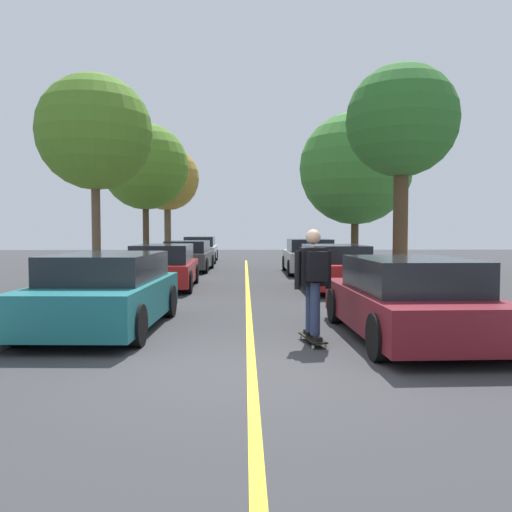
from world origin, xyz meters
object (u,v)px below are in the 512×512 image
(parked_car_right_near, at_px, (334,267))
(parked_car_right_nearest, at_px, (408,299))
(parked_car_right_far, at_px, (309,257))
(street_tree_right_nearest, at_px, (402,122))
(parked_car_left_near, at_px, (164,266))
(parked_car_left_farthest, at_px, (200,249))
(street_tree_left_far, at_px, (167,179))
(street_tree_left_nearest, at_px, (95,133))
(skateboarder, at_px, (314,277))
(street_tree_left_near, at_px, (145,167))
(parked_car_left_nearest, at_px, (106,292))
(skateboard, at_px, (313,338))
(street_tree_right_near, at_px, (355,169))
(fire_hydrant, at_px, (52,292))
(parked_car_left_far, at_px, (188,256))

(parked_car_right_near, bearing_deg, parked_car_right_nearest, -89.99)
(parked_car_right_far, bearing_deg, street_tree_right_nearest, -70.80)
(parked_car_right_near, height_order, parked_car_right_far, parked_car_right_far)
(parked_car_left_near, distance_m, street_tree_right_nearest, 8.25)
(parked_car_left_farthest, xyz_separation_m, street_tree_left_far, (-1.99, 1.42, 4.00))
(street_tree_left_nearest, height_order, street_tree_right_nearest, street_tree_right_nearest)
(parked_car_left_farthest, distance_m, skateboarder, 20.92)
(street_tree_left_near, bearing_deg, street_tree_left_nearest, -90.00)
(parked_car_left_nearest, bearing_deg, street_tree_left_nearest, 107.26)
(street_tree_left_nearest, bearing_deg, parked_car_right_far, 37.19)
(parked_car_left_farthest, height_order, skateboarder, skateboarder)
(parked_car_left_nearest, xyz_separation_m, street_tree_right_nearest, (7.06, 6.06, 4.24))
(parked_car_left_nearest, height_order, skateboard, parked_car_left_nearest)
(parked_car_right_near, height_order, street_tree_left_near, street_tree_left_near)
(street_tree_left_far, bearing_deg, parked_car_left_nearest, -84.51)
(street_tree_right_near, distance_m, fire_hydrant, 14.35)
(parked_car_right_nearest, height_order, parked_car_right_near, parked_car_right_near)
(street_tree_left_near, height_order, street_tree_right_near, street_tree_right_near)
(parked_car_left_near, distance_m, parked_car_right_far, 7.32)
(parked_car_left_near, height_order, street_tree_left_nearest, street_tree_left_nearest)
(parked_car_right_nearest, bearing_deg, street_tree_right_near, 81.48)
(skateboard, bearing_deg, parked_car_left_near, 114.20)
(parked_car_left_far, bearing_deg, street_tree_right_nearest, -45.24)
(parked_car_left_far, height_order, parked_car_right_nearest, parked_car_right_nearest)
(parked_car_left_farthest, xyz_separation_m, fire_hydrant, (-1.50, -17.81, -0.22))
(parked_car_right_far, bearing_deg, parked_car_left_far, 164.54)
(parked_car_left_nearest, relative_size, parked_car_right_far, 0.94)
(parked_car_left_near, bearing_deg, street_tree_right_near, 39.68)
(parked_car_right_nearest, xyz_separation_m, street_tree_left_nearest, (-7.06, 7.34, 4.00))
(parked_car_left_near, height_order, street_tree_right_near, street_tree_right_near)
(parked_car_left_nearest, distance_m, street_tree_right_near, 14.69)
(parked_car_right_near, xyz_separation_m, street_tree_right_nearest, (1.99, 0.18, 4.24))
(parked_car_left_far, bearing_deg, street_tree_left_near, 153.22)
(parked_car_right_far, bearing_deg, street_tree_left_near, 161.18)
(parked_car_left_nearest, distance_m, skateboarder, 3.75)
(parked_car_left_near, distance_m, skateboarder, 8.56)
(street_tree_left_far, bearing_deg, skateboarder, -76.02)
(parked_car_left_far, relative_size, skateboarder, 2.53)
(parked_car_left_far, xyz_separation_m, parked_car_right_near, (5.07, -7.30, 0.01))
(fire_hydrant, xyz_separation_m, skateboard, (4.99, -2.77, -0.40))
(skateboarder, bearing_deg, street_tree_right_near, 75.39)
(street_tree_right_nearest, height_order, street_tree_right_near, street_tree_right_near)
(parked_car_right_near, distance_m, parked_car_right_far, 5.90)
(street_tree_left_far, bearing_deg, parked_car_right_nearest, -71.94)
(parked_car_left_farthest, bearing_deg, parked_car_right_near, -69.33)
(street_tree_left_near, relative_size, skateboard, 7.38)
(parked_car_left_far, height_order, parked_car_right_near, parked_car_right_near)
(street_tree_left_nearest, bearing_deg, street_tree_left_near, 90.00)
(parked_car_left_near, relative_size, street_tree_right_nearest, 0.66)
(parked_car_left_near, distance_m, street_tree_left_nearest, 4.45)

